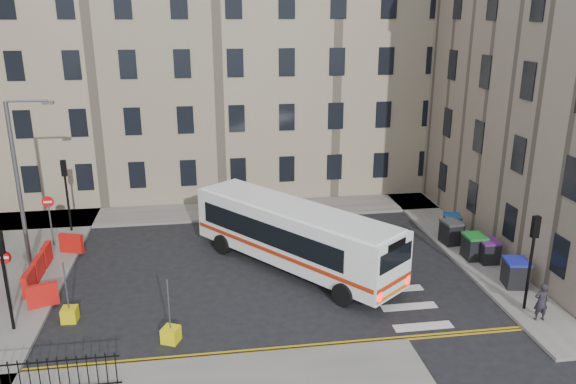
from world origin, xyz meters
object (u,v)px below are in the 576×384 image
object	(u,v)px
wheelie_bin_a	(515,273)
wheelie_bin_c	(474,246)
wheelie_bin_b	(488,251)
wheelie_bin_d	(451,232)
bollard_yellow	(70,314)
wheelie_bin_e	(452,224)
bollard_chevron	(171,335)
bus	(294,234)
pedestrian	(541,302)
streetlamp	(18,183)

from	to	relation	value
wheelie_bin_a	wheelie_bin_c	bearing A→B (deg)	108.91
wheelie_bin_a	wheelie_bin_b	size ratio (longest dim) A/B	1.13
wheelie_bin_a	wheelie_bin_b	bearing A→B (deg)	99.65
wheelie_bin_a	wheelie_bin_d	size ratio (longest dim) A/B	1.04
wheelie_bin_d	bollard_yellow	distance (m)	19.18
wheelie_bin_e	bollard_chevron	xyz separation A→B (m)	(-14.95, -8.36, -0.42)
wheelie_bin_b	wheelie_bin_d	size ratio (longest dim) A/B	0.92
bus	pedestrian	size ratio (longest dim) A/B	6.62
wheelie_bin_e	bollard_yellow	bearing A→B (deg)	-147.85
streetlamp	wheelie_bin_b	bearing A→B (deg)	-7.55
streetlamp	bollard_yellow	world-z (taller)	streetlamp
wheelie_bin_b	bollard_chevron	xyz separation A→B (m)	(-15.18, -4.64, -0.43)
streetlamp	wheelie_bin_e	bearing A→B (deg)	1.98
wheelie_bin_b	wheelie_bin_e	bearing A→B (deg)	95.92
streetlamp	bus	world-z (taller)	streetlamp
wheelie_bin_a	wheelie_bin_c	xyz separation A→B (m)	(-0.47, 3.08, -0.01)
bollard_chevron	pedestrian	bearing A→B (deg)	-3.26
pedestrian	wheelie_bin_e	bearing A→B (deg)	-88.04
bus	wheelie_bin_d	distance (m)	8.93
wheelie_bin_b	wheelie_bin_c	world-z (taller)	wheelie_bin_c
wheelie_bin_d	wheelie_bin_e	bearing A→B (deg)	58.56
bollard_yellow	bollard_chevron	bearing A→B (deg)	-27.29
wheelie_bin_a	pedestrian	bearing A→B (deg)	-91.07
wheelie_bin_e	wheelie_bin_c	bearing A→B (deg)	-80.78
bollard_yellow	wheelie_bin_b	bearing A→B (deg)	7.42
bollard_chevron	wheelie_bin_c	bearing A→B (deg)	19.37
streetlamp	wheelie_bin_c	distance (m)	22.22
bus	bollard_yellow	world-z (taller)	bus
wheelie_bin_d	wheelie_bin_e	xyz separation A→B (m)	(0.57, 1.20, -0.06)
wheelie_bin_b	bollard_chevron	world-z (taller)	wheelie_bin_b
wheelie_bin_b	wheelie_bin_d	world-z (taller)	wheelie_bin_d
streetlamp	pedestrian	bearing A→B (deg)	-21.22
wheelie_bin_b	bollard_yellow	size ratio (longest dim) A/B	1.90
wheelie_bin_a	wheelie_bin_e	size ratio (longest dim) A/B	1.07
bollard_yellow	bollard_chevron	xyz separation A→B (m)	(4.12, -2.13, 0.00)
bus	wheelie_bin_e	xyz separation A→B (m)	(9.32, 2.66, -1.08)
bus	pedestrian	distance (m)	11.10
bus	pedestrian	bearing A→B (deg)	-74.09
streetlamp	pedestrian	distance (m)	23.51
wheelie_bin_c	wheelie_bin_d	world-z (taller)	wheelie_bin_c
bus	wheelie_bin_a	size ratio (longest dim) A/B	8.22
wheelie_bin_b	wheelie_bin_a	bearing A→B (deg)	-88.10
streetlamp	bollard_chevron	world-z (taller)	streetlamp
wheelie_bin_c	bollard_chevron	xyz separation A→B (m)	(-14.68, -5.16, -0.47)
streetlamp	bus	bearing A→B (deg)	-8.48
wheelie_bin_d	wheelie_bin_e	distance (m)	1.33
wheelie_bin_a	pedestrian	distance (m)	2.97
bollard_chevron	wheelie_bin_b	bearing A→B (deg)	16.99
streetlamp	bollard_chevron	size ratio (longest dim) A/B	13.57
wheelie_bin_b	wheelie_bin_d	xyz separation A→B (m)	(-0.79, 2.52, 0.05)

